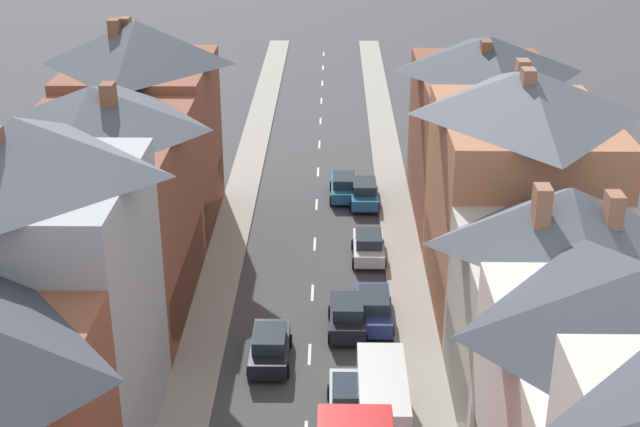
{
  "coord_description": "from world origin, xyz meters",
  "views": [
    {
      "loc": [
        1.01,
        -11.55,
        22.68
      ],
      "look_at": [
        0.29,
        37.32,
        1.4
      ],
      "focal_mm": 50.0,
      "sensor_mm": 36.0,
      "label": 1
    }
  ],
  "objects_px": {
    "car_parked_right_b": "(350,399)",
    "car_parked_right_a": "(344,186)",
    "delivery_van": "(382,399)",
    "car_near_silver": "(348,315)",
    "car_near_blue": "(364,192)",
    "car_parked_left_a": "(270,346)",
    "car_mid_white": "(374,307)",
    "car_far_grey": "(369,246)"
  },
  "relations": [
    {
      "from": "car_parked_right_b",
      "to": "car_parked_right_a",
      "type": "bearing_deg",
      "value": 90.0
    },
    {
      "from": "car_parked_right_b",
      "to": "delivery_van",
      "type": "distance_m",
      "value": 1.57
    },
    {
      "from": "car_near_silver",
      "to": "car_parked_right_a",
      "type": "relative_size",
      "value": 0.96
    },
    {
      "from": "car_near_blue",
      "to": "car_parked_left_a",
      "type": "bearing_deg",
      "value": -104.58
    },
    {
      "from": "car_near_blue",
      "to": "car_parked_left_a",
      "type": "distance_m",
      "value": 19.46
    },
    {
      "from": "car_mid_white",
      "to": "delivery_van",
      "type": "relative_size",
      "value": 0.85
    },
    {
      "from": "car_parked_right_b",
      "to": "car_near_silver",
      "type": "bearing_deg",
      "value": 90.0
    },
    {
      "from": "car_mid_white",
      "to": "car_parked_left_a",
      "type": "bearing_deg",
      "value": -143.28
    },
    {
      "from": "car_parked_right_a",
      "to": "delivery_van",
      "type": "bearing_deg",
      "value": -86.98
    },
    {
      "from": "car_mid_white",
      "to": "car_parked_right_b",
      "type": "height_order",
      "value": "car_mid_white"
    },
    {
      "from": "car_mid_white",
      "to": "car_far_grey",
      "type": "bearing_deg",
      "value": 90.0
    },
    {
      "from": "car_near_blue",
      "to": "car_far_grey",
      "type": "bearing_deg",
      "value": -90.0
    },
    {
      "from": "car_mid_white",
      "to": "car_parked_right_b",
      "type": "xyz_separation_m",
      "value": [
        -1.3,
        -7.7,
        -0.02
      ]
    },
    {
      "from": "car_near_blue",
      "to": "car_mid_white",
      "type": "height_order",
      "value": "car_mid_white"
    },
    {
      "from": "car_far_grey",
      "to": "delivery_van",
      "type": "distance_m",
      "value": 15.5
    },
    {
      "from": "car_near_silver",
      "to": "car_parked_right_b",
      "type": "distance_m",
      "value": 6.89
    },
    {
      "from": "car_near_silver",
      "to": "car_parked_left_a",
      "type": "bearing_deg",
      "value": -141.62
    },
    {
      "from": "car_near_blue",
      "to": "car_parked_right_b",
      "type": "height_order",
      "value": "car_parked_right_b"
    },
    {
      "from": "car_mid_white",
      "to": "car_parked_right_a",
      "type": "bearing_deg",
      "value": 94.58
    },
    {
      "from": "car_parked_left_a",
      "to": "car_near_blue",
      "type": "bearing_deg",
      "value": 75.42
    },
    {
      "from": "car_mid_white",
      "to": "car_near_blue",
      "type": "bearing_deg",
      "value": 90.0
    },
    {
      "from": "car_near_blue",
      "to": "car_parked_right_a",
      "type": "height_order",
      "value": "car_near_blue"
    },
    {
      "from": "car_near_blue",
      "to": "delivery_van",
      "type": "relative_size",
      "value": 0.84
    },
    {
      "from": "car_near_blue",
      "to": "car_near_silver",
      "type": "distance_m",
      "value": 16.03
    },
    {
      "from": "car_parked_left_a",
      "to": "car_far_grey",
      "type": "xyz_separation_m",
      "value": [
        4.9,
        10.74,
        -0.02
      ]
    },
    {
      "from": "car_parked_right_a",
      "to": "car_near_blue",
      "type": "bearing_deg",
      "value": -38.54
    },
    {
      "from": "car_near_silver",
      "to": "car_far_grey",
      "type": "distance_m",
      "value": 7.99
    },
    {
      "from": "car_near_blue",
      "to": "car_parked_right_b",
      "type": "xyz_separation_m",
      "value": [
        -1.3,
        -22.87,
        0.0
      ]
    },
    {
      "from": "car_parked_right_a",
      "to": "car_mid_white",
      "type": "bearing_deg",
      "value": -85.42
    },
    {
      "from": "car_near_blue",
      "to": "delivery_van",
      "type": "height_order",
      "value": "delivery_van"
    },
    {
      "from": "car_parked_left_a",
      "to": "delivery_van",
      "type": "height_order",
      "value": "delivery_van"
    },
    {
      "from": "car_near_blue",
      "to": "car_parked_right_a",
      "type": "relative_size",
      "value": 1.07
    },
    {
      "from": "delivery_van",
      "to": "car_parked_left_a",
      "type": "bearing_deg",
      "value": 135.88
    },
    {
      "from": "delivery_van",
      "to": "car_parked_right_a",
      "type": "bearing_deg",
      "value": 93.02
    },
    {
      "from": "car_near_blue",
      "to": "car_near_silver",
      "type": "relative_size",
      "value": 1.12
    },
    {
      "from": "car_parked_left_a",
      "to": "car_parked_right_b",
      "type": "distance_m",
      "value": 5.41
    },
    {
      "from": "car_mid_white",
      "to": "car_near_silver",
      "type": "bearing_deg",
      "value": -148.26
    },
    {
      "from": "car_near_blue",
      "to": "car_parked_right_b",
      "type": "bearing_deg",
      "value": -93.25
    },
    {
      "from": "car_near_blue",
      "to": "car_mid_white",
      "type": "xyz_separation_m",
      "value": [
        0.0,
        -15.18,
        0.02
      ]
    },
    {
      "from": "car_near_silver",
      "to": "car_parked_right_a",
      "type": "bearing_deg",
      "value": 90.0
    },
    {
      "from": "delivery_van",
      "to": "car_far_grey",
      "type": "bearing_deg",
      "value": 90.0
    },
    {
      "from": "car_parked_right_a",
      "to": "delivery_van",
      "type": "relative_size",
      "value": 0.79
    }
  ]
}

